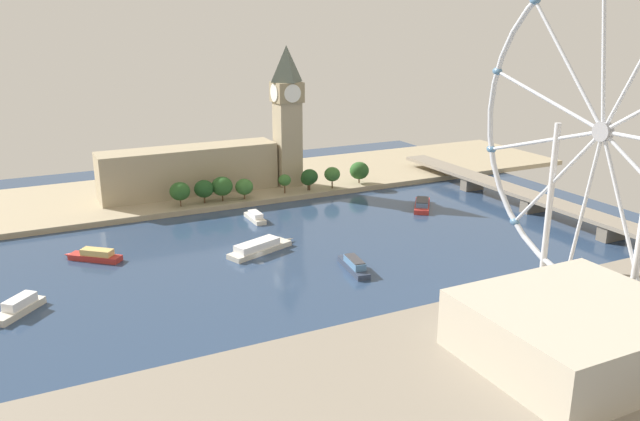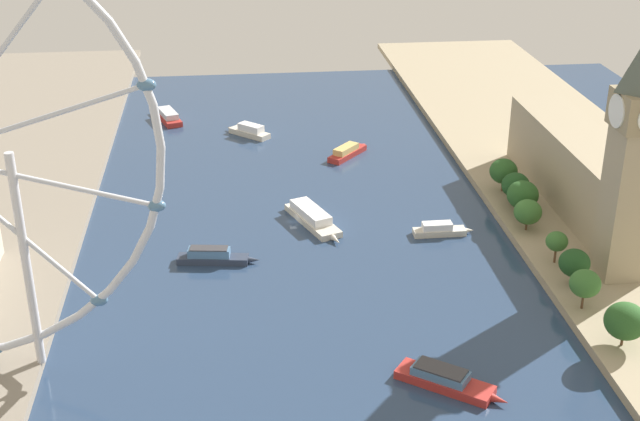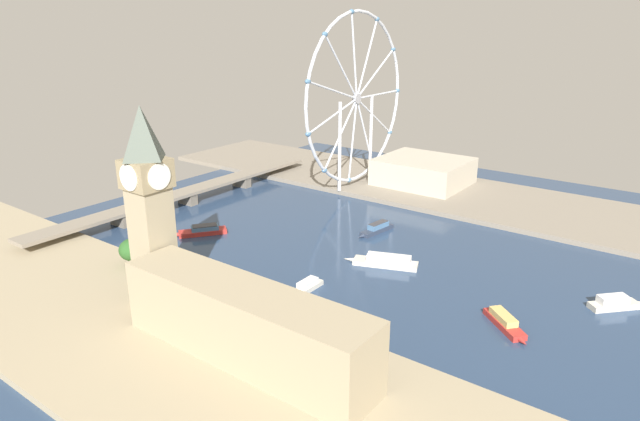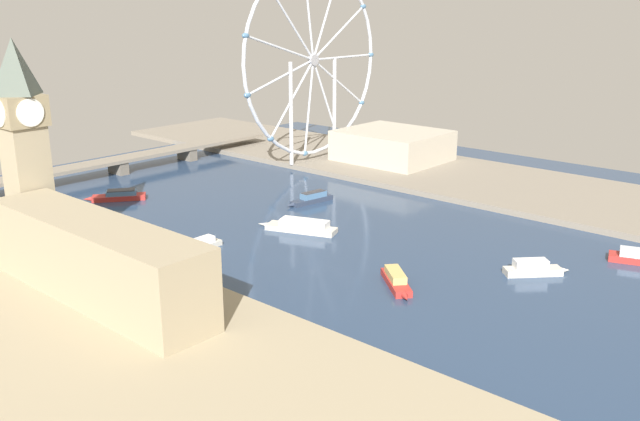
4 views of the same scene
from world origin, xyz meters
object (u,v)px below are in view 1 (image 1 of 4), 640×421
(riverside_hall, at_px, (576,332))
(tour_boat_4, at_px, (353,265))
(tour_boat_0, at_px, (18,308))
(clock_tower, at_px, (287,114))
(ferris_wheel, at_px, (603,133))
(river_bridge, at_px, (534,199))
(tour_boat_6, at_px, (259,247))
(parliament_block, at_px, (189,170))
(tour_boat_5, at_px, (95,256))
(tour_boat_1, at_px, (422,204))
(tour_boat_3, at_px, (255,217))

(riverside_hall, bearing_deg, tour_boat_4, -168.14)
(tour_boat_0, bearing_deg, clock_tower, 169.87)
(clock_tower, distance_m, tour_boat_0, 198.60)
(ferris_wheel, distance_m, river_bridge, 131.98)
(clock_tower, distance_m, tour_boat_4, 141.78)
(tour_boat_4, bearing_deg, tour_boat_6, 44.74)
(parliament_block, distance_m, riverside_hall, 244.07)
(tour_boat_5, height_order, tour_boat_6, tour_boat_6)
(tour_boat_5, bearing_deg, tour_boat_1, -138.86)
(parliament_block, bearing_deg, ferris_wheel, 23.48)
(tour_boat_0, relative_size, tour_boat_4, 0.74)
(tour_boat_3, bearing_deg, tour_boat_6, 161.47)
(tour_boat_5, relative_size, tour_boat_6, 0.64)
(river_bridge, distance_m, tour_boat_1, 59.75)
(parliament_block, distance_m, tour_boat_1, 135.03)
(river_bridge, relative_size, tour_boat_5, 9.52)
(river_bridge, bearing_deg, tour_boat_0, -87.08)
(river_bridge, height_order, tour_boat_0, river_bridge)
(ferris_wheel, bearing_deg, riverside_hall, -50.68)
(tour_boat_0, xyz_separation_m, tour_boat_1, (-45.33, 206.28, -0.25))
(riverside_hall, xyz_separation_m, tour_boat_6, (-135.47, -48.41, -9.86))
(parliament_block, xyz_separation_m, riverside_hall, (238.51, 51.64, -4.26))
(tour_boat_3, bearing_deg, tour_boat_1, -102.83)
(ferris_wheel, relative_size, tour_boat_6, 3.25)
(tour_boat_4, relative_size, tour_boat_5, 1.21)
(tour_boat_0, relative_size, tour_boat_1, 0.75)
(riverside_hall, bearing_deg, tour_boat_1, 160.24)
(ferris_wheel, xyz_separation_m, tour_boat_6, (-104.07, -86.74, -61.60))
(tour_boat_4, distance_m, tour_boat_6, 46.31)
(tour_boat_6, bearing_deg, parliament_block, 70.86)
(river_bridge, distance_m, tour_boat_5, 226.22)
(tour_boat_3, distance_m, tour_boat_6, 47.87)
(clock_tower, xyz_separation_m, tour_boat_3, (49.38, -40.68, -44.14))
(river_bridge, height_order, tour_boat_4, river_bridge)
(parliament_block, xyz_separation_m, tour_boat_3, (57.59, 18.26, -14.54))
(tour_boat_1, bearing_deg, tour_boat_0, 139.18)
(riverside_hall, height_order, tour_boat_6, riverside_hall)
(riverside_hall, bearing_deg, tour_boat_5, -143.67)
(clock_tower, relative_size, tour_boat_0, 3.91)
(tour_boat_0, bearing_deg, riverside_hall, 95.63)
(clock_tower, bearing_deg, parliament_block, -97.92)
(clock_tower, bearing_deg, ferris_wheel, 8.87)
(tour_boat_6, bearing_deg, tour_boat_3, 50.78)
(clock_tower, relative_size, tour_boat_3, 3.68)
(tour_boat_0, xyz_separation_m, tour_boat_3, (-65.67, 115.19, -0.47))
(clock_tower, relative_size, riverside_hall, 1.37)
(clock_tower, relative_size, tour_boat_6, 2.25)
(tour_boat_5, bearing_deg, ferris_wheel, -178.96)
(riverside_hall, xyz_separation_m, tour_boat_4, (-98.39, -20.65, -9.95))
(clock_tower, relative_size, river_bridge, 0.37)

